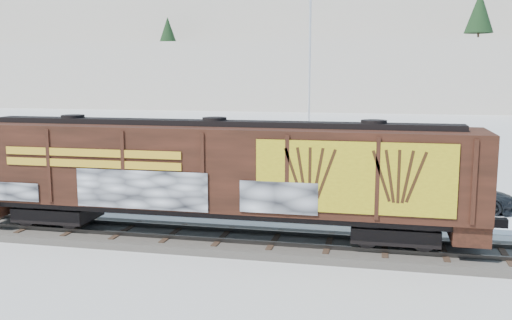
% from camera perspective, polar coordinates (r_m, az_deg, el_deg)
% --- Properties ---
extents(ground, '(500.00, 500.00, 0.00)m').
position_cam_1_polar(ground, '(21.94, -3.29, -8.35)').
color(ground, white).
rests_on(ground, ground).
extents(rail_track, '(50.00, 3.40, 0.43)m').
position_cam_1_polar(rail_track, '(21.90, -3.30, -7.98)').
color(rail_track, '#59544C').
rests_on(rail_track, ground).
extents(parking_strip, '(40.00, 8.00, 0.03)m').
position_cam_1_polar(parking_strip, '(28.99, 0.76, -4.10)').
color(parking_strip, white).
rests_on(parking_strip, ground).
extents(hillside, '(360.00, 110.00, 93.00)m').
position_cam_1_polar(hillside, '(160.28, 10.65, 11.32)').
color(hillside, white).
rests_on(hillside, ground).
extents(hopper_railcar, '(19.24, 3.06, 4.26)m').
position_cam_1_polar(hopper_railcar, '(21.36, -4.11, -1.03)').
color(hopper_railcar, black).
rests_on(hopper_railcar, rail_track).
extents(flagpole, '(2.30, 0.90, 12.15)m').
position_cam_1_polar(flagpole, '(36.22, 5.50, 5.63)').
color(flagpole, silver).
rests_on(flagpole, ground).
extents(car_silver, '(5.19, 2.89, 1.67)m').
position_cam_1_polar(car_silver, '(31.16, -11.56, -1.79)').
color(car_silver, '#AFB2B7').
rests_on(car_silver, parking_strip).
extents(car_white, '(4.63, 1.83, 1.50)m').
position_cam_1_polar(car_white, '(26.69, 10.80, -3.69)').
color(car_white, silver).
rests_on(car_white, parking_strip).
extents(car_dark, '(5.41, 3.16, 1.47)m').
position_cam_1_polar(car_dark, '(28.83, 19.61, -3.15)').
color(car_dark, black).
rests_on(car_dark, parking_strip).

